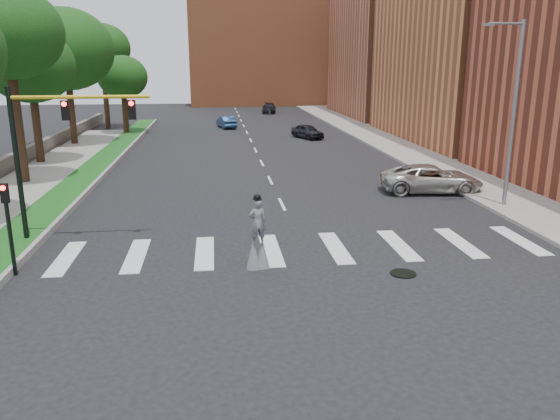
{
  "coord_description": "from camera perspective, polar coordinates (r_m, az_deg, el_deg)",
  "views": [
    {
      "loc": [
        -3.33,
        -19.0,
        7.1
      ],
      "look_at": [
        -0.97,
        0.7,
        1.7
      ],
      "focal_mm": 35.0,
      "sensor_mm": 36.0,
      "label": 1
    }
  ],
  "objects": [
    {
      "name": "ground_plane",
      "position": [
        20.55,
        2.93,
        -5.0
      ],
      "size": [
        160.0,
        160.0,
        0.0
      ],
      "primitive_type": "plane",
      "color": "black",
      "rests_on": "ground"
    },
    {
      "name": "sidewalk_right",
      "position": [
        47.28,
        12.9,
        6.32
      ],
      "size": [
        5.0,
        90.0,
        0.18
      ],
      "primitive_type": "cube",
      "color": "gray",
      "rests_on": "ground"
    },
    {
      "name": "median_curb",
      "position": [
        40.25,
        -16.96,
        4.6
      ],
      "size": [
        0.2,
        60.0,
        0.28
      ],
      "primitive_type": "cube",
      "color": "gray",
      "rests_on": "ground"
    },
    {
      "name": "car_near",
      "position": [
        52.74,
        2.88,
        8.2
      ],
      "size": [
        3.07,
        4.25,
        1.34
      ],
      "primitive_type": "imported",
      "rotation": [
        0.0,
        0.0,
        0.42
      ],
      "color": "black",
      "rests_on": "ground"
    },
    {
      "name": "building_mid",
      "position": [
        55.37,
        21.71,
        19.29
      ],
      "size": [
        16.0,
        22.0,
        24.0
      ],
      "primitive_type": "cube",
      "color": "#C76C3E",
      "rests_on": "ground"
    },
    {
      "name": "suv_crossing",
      "position": [
        31.77,
        15.53,
        3.18
      ],
      "size": [
        5.83,
        3.2,
        1.55
      ],
      "primitive_type": "imported",
      "rotation": [
        0.0,
        0.0,
        1.45
      ],
      "color": "beige",
      "rests_on": "ground"
    },
    {
      "name": "tree_5",
      "position": [
        63.21,
        -18.12,
        15.74
      ],
      "size": [
        6.0,
        6.0,
        11.07
      ],
      "color": "black",
      "rests_on": "ground"
    },
    {
      "name": "tree_2",
      "position": [
        35.51,
        -26.66,
        16.21
      ],
      "size": [
        6.2,
        6.2,
        11.35
      ],
      "color": "black",
      "rests_on": "ground"
    },
    {
      "name": "tree_4",
      "position": [
        51.16,
        -21.51,
        15.34
      ],
      "size": [
        8.04,
        8.04,
        11.54
      ],
      "color": "black",
      "rests_on": "ground"
    },
    {
      "name": "manhole",
      "position": [
        19.47,
        12.73,
        -6.49
      ],
      "size": [
        0.9,
        0.9,
        0.04
      ],
      "primitive_type": "cylinder",
      "color": "black",
      "rests_on": "ground"
    },
    {
      "name": "car_mid",
      "position": [
        61.44,
        -5.62,
        9.14
      ],
      "size": [
        2.28,
        4.23,
        1.32
      ],
      "primitive_type": "imported",
      "rotation": [
        0.0,
        0.0,
        3.37
      ],
      "color": "navy",
      "rests_on": "ground"
    },
    {
      "name": "streetlight",
      "position": [
        28.85,
        23.11,
        9.65
      ],
      "size": [
        2.05,
        0.2,
        9.0
      ],
      "color": "slate",
      "rests_on": "ground"
    },
    {
      "name": "tree_3",
      "position": [
        42.3,
        -24.68,
        13.53
      ],
      "size": [
        6.01,
        6.01,
        9.43
      ],
      "color": "black",
      "rests_on": "ground"
    },
    {
      "name": "sidewalk_left",
      "position": [
        31.86,
        -27.15,
        0.81
      ],
      "size": [
        4.0,
        60.0,
        0.18
      ],
      "primitive_type": "cube",
      "color": "gray",
      "rests_on": "ground"
    },
    {
      "name": "building_backdrop",
      "position": [
        97.46,
        -1.38,
        16.34
      ],
      "size": [
        26.0,
        14.0,
        18.0
      ],
      "primitive_type": "cube",
      "color": "#C76C3E",
      "rests_on": "ground"
    },
    {
      "name": "traffic_signal",
      "position": [
        23.11,
        -23.13,
        6.68
      ],
      "size": [
        5.3,
        0.23,
        6.2
      ],
      "color": "black",
      "rests_on": "ground"
    },
    {
      "name": "stilt_performer",
      "position": [
        19.23,
        -2.35,
        -3.17
      ],
      "size": [
        0.84,
        0.57,
        2.71
      ],
      "rotation": [
        0.0,
        0.0,
        3.31
      ],
      "color": "black",
      "rests_on": "ground"
    },
    {
      "name": "car_far",
      "position": [
        79.41,
        -1.15,
        10.58
      ],
      "size": [
        2.48,
        4.89,
        1.36
      ],
      "primitive_type": "imported",
      "rotation": [
        0.0,
        0.0,
        -0.13
      ],
      "color": "black",
      "rests_on": "ground"
    },
    {
      "name": "grass_median",
      "position": [
        40.45,
        -18.42,
        4.51
      ],
      "size": [
        2.0,
        60.0,
        0.25
      ],
      "primitive_type": "cube",
      "color": "#164D19",
      "rests_on": "ground"
    },
    {
      "name": "secondary_signal",
      "position": [
        20.43,
        -26.52,
        -1.02
      ],
      "size": [
        0.25,
        0.21,
        3.23
      ],
      "color": "black",
      "rests_on": "ground"
    },
    {
      "name": "building_far",
      "position": [
        77.32,
        12.88,
        17.01
      ],
      "size": [
        16.0,
        22.0,
        20.0
      ],
      "primitive_type": "cube",
      "color": "#B46042",
      "rests_on": "ground"
    },
    {
      "name": "tree_6",
      "position": [
        57.46,
        -16.13,
        13.16
      ],
      "size": [
        4.9,
        4.9,
        7.74
      ],
      "color": "black",
      "rests_on": "ground"
    },
    {
      "name": "stone_wall",
      "position": [
        43.71,
        -25.06,
        5.18
      ],
      "size": [
        0.5,
        56.0,
        1.1
      ],
      "primitive_type": "cube",
      "color": "#5B574E",
      "rests_on": "ground"
    }
  ]
}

